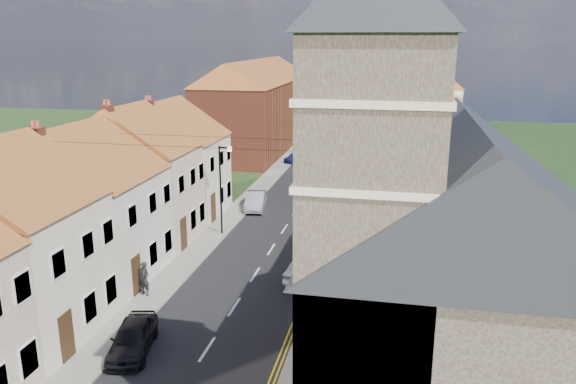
% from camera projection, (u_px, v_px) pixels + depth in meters
% --- Properties ---
extents(road, '(7.00, 90.00, 0.02)m').
position_uv_depth(road, '(304.00, 198.00, 46.67)').
color(road, black).
rests_on(road, ground).
extents(pavement_left, '(1.80, 90.00, 0.12)m').
position_uv_depth(pavement_left, '(253.00, 194.00, 47.51)').
color(pavement_left, gray).
rests_on(pavement_left, ground).
extents(pavement_right, '(1.80, 90.00, 0.12)m').
position_uv_depth(pavement_right, '(357.00, 200.00, 45.80)').
color(pavement_right, gray).
rests_on(pavement_right, ground).
extents(church, '(11.25, 14.25, 15.20)m').
position_uv_depth(church, '(448.00, 263.00, 18.10)').
color(church, '#3E322B').
rests_on(church, ground).
extents(cottage_r_tudor, '(8.30, 5.20, 9.00)m').
position_uv_depth(cottage_r_tudor, '(430.00, 217.00, 27.35)').
color(cottage_r_tudor, beige).
rests_on(cottage_r_tudor, ground).
extents(cottage_r_white_near, '(8.30, 6.00, 9.00)m').
position_uv_depth(cottage_r_white_near, '(427.00, 188.00, 32.44)').
color(cottage_r_white_near, '#ACA9A3').
rests_on(cottage_r_white_near, ground).
extents(cottage_r_cream_mid, '(8.30, 5.20, 9.00)m').
position_uv_depth(cottage_r_cream_mid, '(425.00, 168.00, 37.54)').
color(cottage_r_cream_mid, beige).
rests_on(cottage_r_cream_mid, ground).
extents(cottage_r_pink, '(8.30, 6.00, 9.00)m').
position_uv_depth(cottage_r_pink, '(423.00, 152.00, 42.64)').
color(cottage_r_pink, beige).
rests_on(cottage_r_pink, ground).
extents(cottage_r_white_far, '(8.30, 5.20, 9.00)m').
position_uv_depth(cottage_r_white_far, '(421.00, 140.00, 47.73)').
color(cottage_r_white_far, '#ACA9A3').
rests_on(cottage_r_white_far, ground).
extents(cottage_r_cream_far, '(8.30, 6.00, 9.00)m').
position_uv_depth(cottage_r_cream_far, '(420.00, 130.00, 52.83)').
color(cottage_r_cream_far, beige).
rests_on(cottage_r_cream_far, ground).
extents(cottage_l_white, '(8.30, 6.90, 8.80)m').
position_uv_depth(cottage_l_white, '(77.00, 201.00, 30.27)').
color(cottage_l_white, '#ACA9A3').
rests_on(cottage_l_white, ground).
extents(cottage_l_brick_mid, '(8.30, 5.70, 9.10)m').
position_uv_depth(cottage_l_brick_mid, '(130.00, 173.00, 35.99)').
color(cottage_l_brick_mid, beige).
rests_on(cottage_l_brick_mid, ground).
extents(cottage_l_pink, '(8.30, 6.30, 8.80)m').
position_uv_depth(cottage_l_pink, '(167.00, 157.00, 41.50)').
color(cottage_l_pink, beige).
rests_on(cottage_l_pink, ground).
extents(block_right_far, '(8.30, 24.20, 10.50)m').
position_uv_depth(block_right_far, '(417.00, 103.00, 67.07)').
color(block_right_far, beige).
rests_on(block_right_far, ground).
extents(block_left_far, '(8.30, 24.20, 10.50)m').
position_uv_depth(block_left_far, '(256.00, 104.00, 65.95)').
color(block_left_far, maroon).
rests_on(block_left_far, ground).
extents(lamppost, '(0.88, 0.15, 6.00)m').
position_uv_depth(lamppost, '(222.00, 184.00, 37.03)').
color(lamppost, black).
rests_on(lamppost, pavement_left).
extents(car_near, '(2.36, 4.15, 1.33)m').
position_uv_depth(car_near, '(133.00, 337.00, 23.70)').
color(car_near, black).
rests_on(car_near, ground).
extents(car_mid, '(1.97, 4.15, 1.31)m').
position_uv_depth(car_mid, '(256.00, 201.00, 43.59)').
color(car_mid, '#AAACB2').
rests_on(car_mid, ground).
extents(car_far, '(2.71, 4.18, 1.13)m').
position_uv_depth(car_far, '(297.00, 157.00, 60.05)').
color(car_far, navy).
rests_on(car_far, ground).
extents(car_distant, '(2.87, 4.54, 1.17)m').
position_uv_depth(car_distant, '(331.00, 134.00, 74.44)').
color(car_distant, '#93979A').
rests_on(car_distant, ground).
extents(pedestrian_left, '(0.76, 0.62, 1.79)m').
position_uv_depth(pedestrian_left, '(144.00, 279.00, 28.59)').
color(pedestrian_left, black).
rests_on(pedestrian_left, pavement_left).
extents(pedestrian_right, '(1.12, 0.99, 1.92)m').
position_uv_depth(pedestrian_right, '(349.00, 253.00, 31.86)').
color(pedestrian_right, black).
rests_on(pedestrian_right, pavement_right).
extents(car_mid_b, '(2.51, 4.28, 1.33)m').
position_uv_depth(car_mid_b, '(311.00, 268.00, 30.77)').
color(car_mid_b, silver).
rests_on(car_mid_b, ground).
extents(pedestrian_right_b, '(0.89, 0.76, 1.60)m').
position_uv_depth(pedestrian_right_b, '(360.00, 212.00, 39.77)').
color(pedestrian_right_b, black).
rests_on(pedestrian_right_b, pavement_right).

